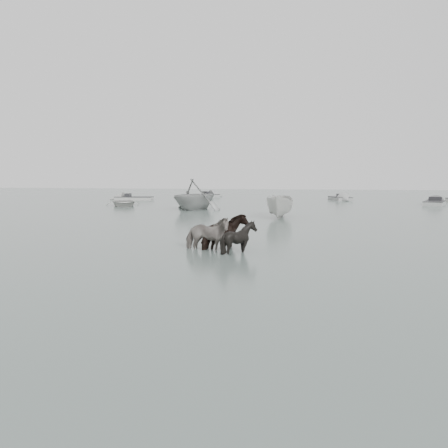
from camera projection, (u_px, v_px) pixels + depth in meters
The scene contains 11 objects.
ground at pixel (202, 255), 15.44m from camera, with size 140.00×140.00×0.00m, color #56665E.
pony_pinto at pixel (207, 230), 16.44m from camera, with size 0.84×1.85×1.57m, color black.
pony_dark at pixel (226, 227), 16.92m from camera, with size 1.67×1.43×1.68m, color black.
pony_black at pixel (239, 234), 15.96m from camera, with size 1.14×1.28×1.41m, color black.
rowboat_lead at pixel (124, 201), 39.47m from camera, with size 3.01×4.22×0.87m, color silver.
rowboat_trail at pixel (195, 193), 35.54m from camera, with size 4.31×4.99×2.63m, color #969996.
boat_small at pixel (280, 205), 28.71m from camera, with size 1.63×4.34×1.68m, color beige.
skiff_port at pixel (435, 201), 40.84m from camera, with size 5.08×1.60×0.75m, color #9A9D9A, non-canonical shape.
skiff_outer at pixel (134, 197), 48.65m from camera, with size 5.66×1.60×0.75m, color #A5A6A1, non-canonical shape.
skiff_mid at pixel (340, 197), 48.46m from camera, with size 4.90×1.60×0.75m, color gray, non-canonical shape.
skiff_far at pixel (201, 194), 54.13m from camera, with size 6.33×1.60×0.75m, color gray, non-canonical shape.
Camera 1 is at (3.22, -14.89, 2.86)m, focal length 35.00 mm.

